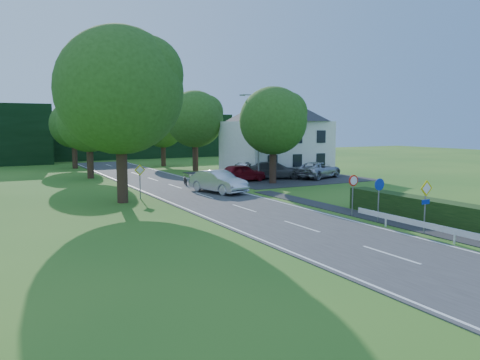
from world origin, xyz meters
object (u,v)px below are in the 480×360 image
streetlight (257,133)px  parasol (274,164)px  parked_car_silver_a (250,169)px  parked_car_silver_b (318,170)px  moving_car (218,181)px  parked_car_red (241,173)px  parked_car_grey (275,170)px  motorcycle (185,179)px

streetlight → parasol: size_ratio=3.53×
parked_car_silver_a → parasol: (2.89, -0.05, 0.33)m
parked_car_silver_b → moving_car: bearing=87.7°
moving_car → parked_car_red: (5.03, 5.46, -0.05)m
parked_car_red → parked_car_grey: size_ratio=0.84×
parked_car_grey → parked_car_silver_b: parked_car_grey is taller
parked_car_red → parked_car_silver_a: 5.31m
streetlight → parked_car_grey: bearing=20.2°
streetlight → parked_car_grey: 4.50m
parked_car_silver_a → parked_car_silver_b: size_ratio=0.74×
moving_car → parked_car_silver_b: 13.74m
parked_car_grey → parasol: bearing=-7.4°
parked_car_silver_a → parked_car_grey: (0.67, -3.68, 0.12)m
motorcycle → parked_car_silver_a: parked_car_silver_a is taller
moving_car → parked_car_silver_a: bearing=34.4°
parked_car_red → motorcycle: bearing=85.0°
parked_car_grey → streetlight: bearing=134.3°
parked_car_silver_a → motorcycle: bearing=96.5°
parked_car_red → parasol: 7.42m
motorcycle → parked_car_grey: size_ratio=0.33×
motorcycle → moving_car: bearing=-69.7°
parked_car_silver_a → parked_car_silver_b: (4.71, -5.24, 0.10)m
streetlight → parked_car_silver_b: bearing=-5.5°
parked_car_silver_a → parasol: size_ratio=1.84×
motorcycle → parked_car_grey: 9.49m
motorcycle → parked_car_silver_a: size_ratio=0.44×
parked_car_red → parasol: parasol is taller
parked_car_red → parked_car_silver_b: bearing=-102.9°
parked_car_silver_a → parked_car_silver_b: bearing=-156.9°
streetlight → moving_car: streetlight is taller
moving_car → motorcycle: moving_car is taller
moving_car → parked_car_red: size_ratio=1.10×
motorcycle → parked_car_silver_a: (8.81, 4.18, 0.20)m
moving_car → motorcycle: 5.48m
parked_car_grey → parked_car_red: bearing=121.0°
moving_car → parked_car_silver_b: bearing=3.8°
streetlight → moving_car: bearing=-142.2°
streetlight → parked_car_red: (-1.43, 0.44, -3.62)m
parked_car_red → parked_car_silver_a: parked_car_red is taller
parked_car_red → parked_car_silver_a: size_ratio=1.12×
parked_car_silver_b → parasol: (-1.82, 5.19, 0.23)m
parked_car_silver_b → parked_car_grey: bearing=48.0°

